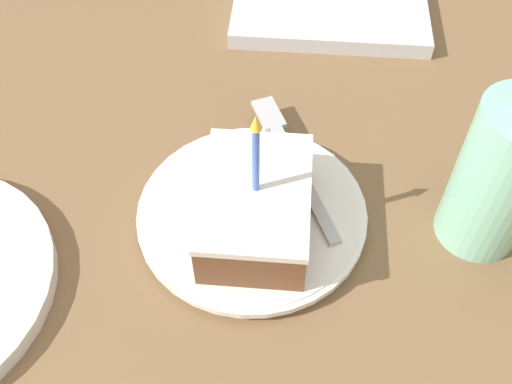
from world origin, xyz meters
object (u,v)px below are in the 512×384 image
(plate, at_px, (256,214))
(bottle, at_px, (502,169))
(cake_slice, at_px, (256,207))
(marble_board, at_px, (330,5))
(fork, at_px, (290,155))

(plate, distance_m, bottle, 0.22)
(cake_slice, relative_size, marble_board, 0.56)
(cake_slice, relative_size, bottle, 0.66)
(marble_board, bearing_deg, bottle, -67.18)
(fork, relative_size, marble_board, 0.76)
(marble_board, bearing_deg, fork, -98.09)
(plate, distance_m, fork, 0.07)
(cake_slice, height_order, bottle, bottle)
(plate, distance_m, marble_board, 0.35)
(bottle, bearing_deg, marble_board, 112.82)
(plate, xyz_separation_m, marble_board, (0.07, 0.34, 0.00))
(fork, bearing_deg, cake_slice, -107.35)
(cake_slice, height_order, marble_board, cake_slice)
(cake_slice, distance_m, bottle, 0.21)
(cake_slice, xyz_separation_m, bottle, (0.20, 0.03, 0.04))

